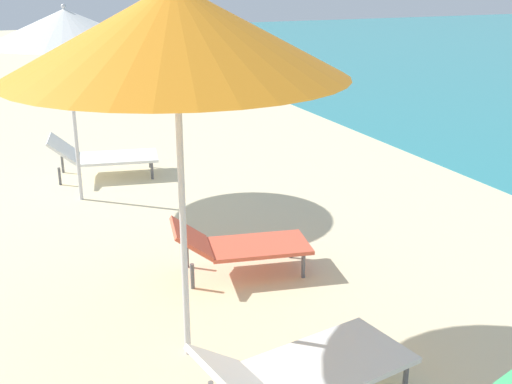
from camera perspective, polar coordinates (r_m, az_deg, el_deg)
name	(u,v)px	position (r m, az deg, el deg)	size (l,w,h in m)	color
umbrella_third	(175,31)	(4.48, -7.20, 14.02)	(2.40, 2.40, 2.89)	silver
lounger_third_shoreside	(239,244)	(6.43, -1.52, -4.68)	(1.45, 0.83, 0.57)	#D8593F
lounger_third_inland	(305,368)	(4.63, 4.34, -15.33)	(1.66, 0.93, 0.56)	white
umbrella_farthest	(65,27)	(8.45, -16.59, 13.88)	(1.98, 1.98, 2.53)	silver
lounger_farthest_shoreside	(102,155)	(9.75, -13.56, 3.21)	(1.66, 0.98, 0.63)	white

